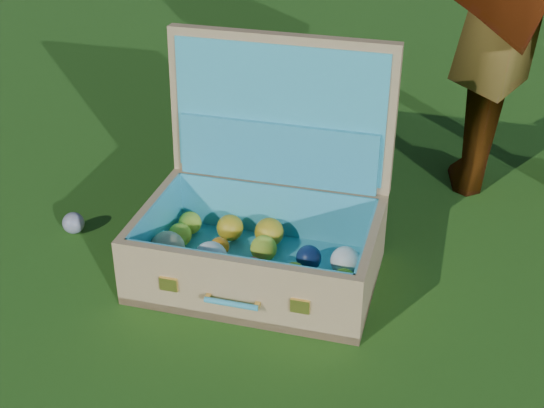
# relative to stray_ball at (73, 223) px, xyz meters

# --- Properties ---
(ground) EXTENTS (60.00, 60.00, 0.00)m
(ground) POSITION_rel_stray_ball_xyz_m (0.67, 0.07, -0.03)
(ground) COLOR #215114
(ground) RESTS_ON ground
(stray_ball) EXTENTS (0.06, 0.06, 0.06)m
(stray_ball) POSITION_rel_stray_ball_xyz_m (0.00, 0.00, 0.00)
(stray_ball) COLOR teal
(stray_ball) RESTS_ON ground
(suitcase) EXTENTS (0.65, 0.54, 0.56)m
(suitcase) POSITION_rel_stray_ball_xyz_m (0.53, 0.11, 0.13)
(suitcase) COLOR tan
(suitcase) RESTS_ON ground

